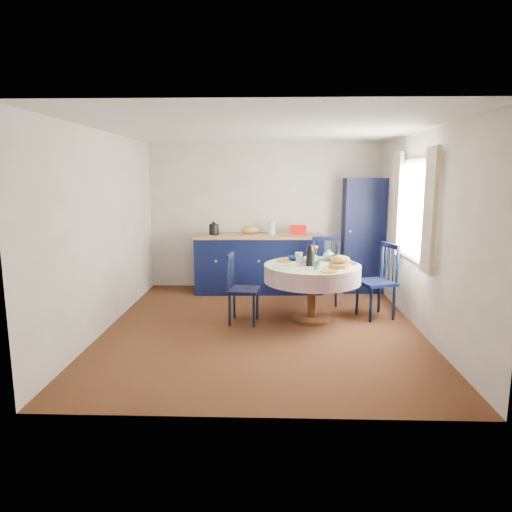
{
  "coord_description": "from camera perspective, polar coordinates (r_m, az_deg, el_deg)",
  "views": [
    {
      "loc": [
        0.1,
        -5.68,
        1.94
      ],
      "look_at": [
        -0.09,
        0.2,
        0.91
      ],
      "focal_mm": 32.0,
      "sensor_mm": 36.0,
      "label": 1
    }
  ],
  "objects": [
    {
      "name": "ceiling",
      "position": [
        5.71,
        0.86,
        15.59
      ],
      "size": [
        4.5,
        4.5,
        0.0
      ],
      "primitive_type": "plane",
      "rotation": [
        3.14,
        0.0,
        0.0
      ],
      "color": "white",
      "rests_on": "wall_back"
    },
    {
      "name": "mug_d",
      "position": [
        6.44,
        5.36,
        -0.01
      ],
      "size": [
        0.11,
        0.11,
        0.1
      ],
      "primitive_type": "imported",
      "color": "silver",
      "rests_on": "dining_table"
    },
    {
      "name": "dining_table",
      "position": [
        6.14,
        7.11,
        -2.2
      ],
      "size": [
        1.28,
        1.28,
        1.06
      ],
      "color": "#502C16",
      "rests_on": "floor"
    },
    {
      "name": "window",
      "position": [
        6.27,
        19.12,
        5.61
      ],
      "size": [
        0.1,
        1.74,
        1.45
      ],
      "color": "white",
      "rests_on": "wall_right"
    },
    {
      "name": "cobalt_bowl",
      "position": [
        6.38,
        4.96,
        -0.31
      ],
      "size": [
        0.24,
        0.24,
        0.06
      ],
      "primitive_type": "imported",
      "color": "navy",
      "rests_on": "dining_table"
    },
    {
      "name": "wall_right",
      "position": [
        6.03,
        20.23,
        2.77
      ],
      "size": [
        0.02,
        4.5,
        2.5
      ],
      "primitive_type": "cube",
      "color": "white",
      "rests_on": "floor"
    },
    {
      "name": "floor",
      "position": [
        6.0,
        0.8,
        -8.9
      ],
      "size": [
        4.5,
        4.5,
        0.0
      ],
      "primitive_type": "plane",
      "color": "black",
      "rests_on": "ground"
    },
    {
      "name": "wall_back",
      "position": [
        7.96,
        1.11,
        4.99
      ],
      "size": [
        4.0,
        0.02,
        2.5
      ],
      "primitive_type": "cube",
      "color": "white",
      "rests_on": "floor"
    },
    {
      "name": "wall_left",
      "position": [
        6.09,
        -18.36,
        2.95
      ],
      "size": [
        0.02,
        4.5,
        2.5
      ],
      "primitive_type": "cube",
      "color": "white",
      "rests_on": "floor"
    },
    {
      "name": "kitchen_counter",
      "position": [
        7.72,
        0.31,
        -0.81
      ],
      "size": [
        2.2,
        0.77,
        1.21
      ],
      "rotation": [
        0.0,
        0.0,
        0.04
      ],
      "color": "black",
      "rests_on": "floor"
    },
    {
      "name": "mug_a",
      "position": [
        6.04,
        5.58,
        -0.72
      ],
      "size": [
        0.12,
        0.12,
        0.1
      ],
      "primitive_type": "imported",
      "color": "silver",
      "rests_on": "dining_table"
    },
    {
      "name": "chair_left",
      "position": [
        6.08,
        -1.93,
        -4.01
      ],
      "size": [
        0.44,
        0.45,
        0.93
      ],
      "rotation": [
        0.0,
        0.0,
        1.47
      ],
      "color": "black",
      "rests_on": "floor"
    },
    {
      "name": "pantry_cabinet",
      "position": [
        7.9,
        13.23,
        2.53
      ],
      "size": [
        0.67,
        0.5,
        1.91
      ],
      "rotation": [
        0.0,
        0.0,
        -0.01
      ],
      "color": "black",
      "rests_on": "floor"
    },
    {
      "name": "chair_far",
      "position": [
        7.09,
        8.56,
        -1.76
      ],
      "size": [
        0.5,
        0.48,
        1.01
      ],
      "rotation": [
        0.0,
        0.0,
        -0.13
      ],
      "color": "black",
      "rests_on": "floor"
    },
    {
      "name": "mug_b",
      "position": [
        5.82,
        7.6,
        -1.15
      ],
      "size": [
        0.11,
        0.11,
        0.1
      ],
      "primitive_type": "imported",
      "color": "#2A6D6B",
      "rests_on": "dining_table"
    },
    {
      "name": "chair_right",
      "position": [
        6.52,
        15.11,
        -2.94
      ],
      "size": [
        0.56,
        0.58,
        1.03
      ],
      "rotation": [
        0.0,
        0.0,
        -1.25
      ],
      "color": "black",
      "rests_on": "floor"
    },
    {
      "name": "mug_c",
      "position": [
        6.35,
        9.88,
        -0.3
      ],
      "size": [
        0.12,
        0.12,
        0.1
      ],
      "primitive_type": "imported",
      "color": "black",
      "rests_on": "dining_table"
    }
  ]
}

